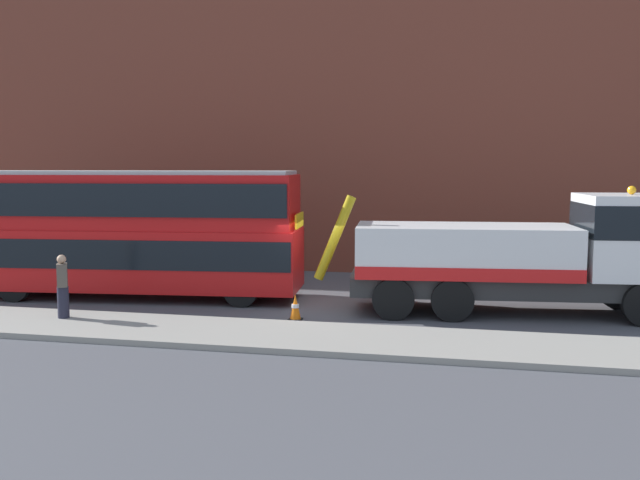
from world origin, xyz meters
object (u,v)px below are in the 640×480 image
Objects in this scene: pedestrian_onlooker at (63,287)px; traffic_cone_near_bus at (295,308)px; recovery_tow_truck at (528,253)px; double_decker_bus at (128,228)px.

pedestrian_onlooker is 6.27m from traffic_cone_near_bus.
traffic_cone_near_bus is (-6.27, -2.10, -1.42)m from recovery_tow_truck.
pedestrian_onlooker is (-12.27, -3.79, -0.77)m from recovery_tow_truck.
pedestrian_onlooker is (0.01, -3.74, -1.25)m from double_decker_bus.
pedestrian_onlooker is at bearing -95.67° from double_decker_bus.
double_decker_bus is (-12.28, -0.05, 0.47)m from recovery_tow_truck.
recovery_tow_truck is at bearing 18.55° from traffic_cone_near_bus.
double_decker_bus reaches higher than pedestrian_onlooker.
recovery_tow_truck is at bearing -13.18° from pedestrian_onlooker.
recovery_tow_truck is 12.86m from pedestrian_onlooker.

